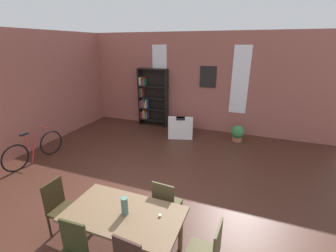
# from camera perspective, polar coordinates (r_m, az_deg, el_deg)

# --- Properties ---
(ground_plane) EXTENTS (11.69, 11.69, 0.00)m
(ground_plane) POSITION_cam_1_polar(r_m,az_deg,el_deg) (4.94, -6.91, -17.76)
(ground_plane) COLOR #44241B
(back_wall_brick) EXTENTS (9.16, 0.12, 3.39)m
(back_wall_brick) POSITION_cam_1_polar(r_m,az_deg,el_deg) (8.31, 7.40, 10.60)
(back_wall_brick) COLOR #A1594F
(back_wall_brick) RESTS_ON ground
(window_pane_0) EXTENTS (0.55, 0.02, 2.20)m
(window_pane_0) POSITION_cam_1_polar(r_m,az_deg,el_deg) (8.66, -2.08, 12.24)
(window_pane_0) COLOR white
(window_pane_1) EXTENTS (0.55, 0.02, 2.20)m
(window_pane_1) POSITION_cam_1_polar(r_m,az_deg,el_deg) (8.01, 17.46, 10.75)
(window_pane_1) COLOR white
(dining_table) EXTENTS (1.66, 0.91, 0.75)m
(dining_table) POSITION_cam_1_polar(r_m,az_deg,el_deg) (3.57, -10.78, -21.53)
(dining_table) COLOR brown
(dining_table) RESTS_ON ground
(vase_on_table) EXTENTS (0.10, 0.10, 0.26)m
(vase_on_table) POSITION_cam_1_polar(r_m,az_deg,el_deg) (3.42, -10.72, -18.87)
(vase_on_table) COLOR #4C7266
(vase_on_table) RESTS_ON dining_table
(tealight_candle_0) EXTENTS (0.04, 0.04, 0.03)m
(tealight_candle_0) POSITION_cam_1_polar(r_m,az_deg,el_deg) (3.40, -2.01, -21.33)
(tealight_candle_0) COLOR silver
(tealight_candle_0) RESTS_ON dining_table
(dining_chair_head_right) EXTENTS (0.43, 0.43, 0.95)m
(dining_chair_head_right) POSITION_cam_1_polar(r_m,az_deg,el_deg) (3.35, 9.81, -28.39)
(dining_chair_head_right) COLOR brown
(dining_chair_head_right) RESTS_ON ground
(dining_chair_head_left) EXTENTS (0.41, 0.41, 0.95)m
(dining_chair_head_left) POSITION_cam_1_polar(r_m,az_deg,el_deg) (4.31, -25.16, -17.59)
(dining_chair_head_left) COLOR #322815
(dining_chair_head_left) RESTS_ON ground
(dining_chair_far_right) EXTENTS (0.43, 0.43, 0.95)m
(dining_chair_far_right) POSITION_cam_1_polar(r_m,az_deg,el_deg) (4.00, -0.53, -18.63)
(dining_chair_far_right) COLOR #463E24
(dining_chair_far_right) RESTS_ON ground
(bookshelf_tall) EXTENTS (1.14, 0.29, 2.15)m
(bookshelf_tall) POSITION_cam_1_polar(r_m,az_deg,el_deg) (8.78, -4.24, 6.99)
(bookshelf_tall) COLOR black
(bookshelf_tall) RESTS_ON ground
(armchair_white) EXTENTS (1.00, 1.00, 0.75)m
(armchair_white) POSITION_cam_1_polar(r_m,az_deg,el_deg) (7.86, 3.13, -0.50)
(armchair_white) COLOR white
(armchair_white) RESTS_ON ground
(bicycle_second) EXTENTS (0.44, 1.73, 0.90)m
(bicycle_second) POSITION_cam_1_polar(r_m,az_deg,el_deg) (7.09, -30.24, -5.02)
(bicycle_second) COLOR black
(bicycle_second) RESTS_ON ground
(potted_plant_by_shelf) EXTENTS (0.42, 0.42, 0.52)m
(potted_plant_by_shelf) POSITION_cam_1_polar(r_m,az_deg,el_deg) (7.76, 16.90, -1.66)
(potted_plant_by_shelf) COLOR #9E6042
(potted_plant_by_shelf) RESTS_ON ground
(framed_picture) EXTENTS (0.56, 0.03, 0.72)m
(framed_picture) POSITION_cam_1_polar(r_m,az_deg,el_deg) (8.13, 9.91, 11.91)
(framed_picture) COLOR black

